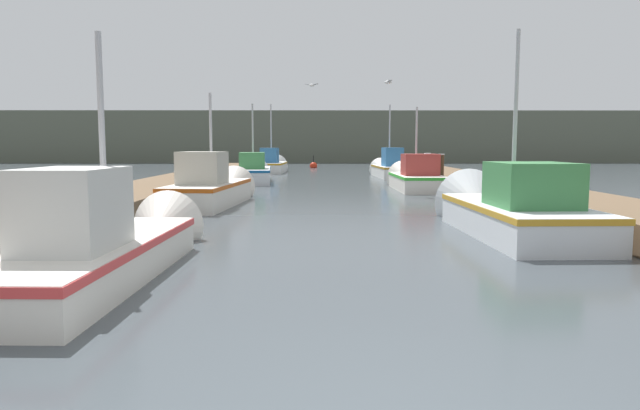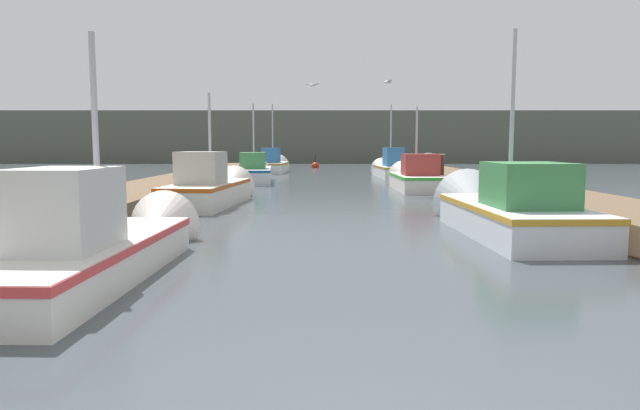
# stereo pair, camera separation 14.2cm
# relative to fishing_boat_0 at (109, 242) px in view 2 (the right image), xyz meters

# --- Properties ---
(dock_left) EXTENTS (2.45, 40.00, 0.51)m
(dock_left) POSITION_rel_fishing_boat_0_xyz_m (-2.37, 11.47, -0.17)
(dock_left) COLOR brown
(dock_left) RESTS_ON ground_plane
(dock_right) EXTENTS (2.45, 40.00, 0.51)m
(dock_right) POSITION_rel_fishing_boat_0_xyz_m (9.00, 11.47, -0.17)
(dock_right) COLOR brown
(dock_right) RESTS_ON ground_plane
(distant_shore_ridge) EXTENTS (120.00, 16.00, 5.03)m
(distant_shore_ridge) POSITION_rel_fishing_boat_0_xyz_m (3.32, 55.29, 2.09)
(distant_shore_ridge) COLOR #565B4C
(distant_shore_ridge) RESTS_ON ground_plane
(fishing_boat_0) EXTENTS (1.52, 5.66, 3.57)m
(fishing_boat_0) POSITION_rel_fishing_boat_0_xyz_m (0.00, 0.00, 0.00)
(fishing_boat_0) COLOR silver
(fishing_boat_0) RESTS_ON ground_plane
(fishing_boat_1) EXTENTS (1.93, 5.57, 4.46)m
(fishing_boat_1) POSITION_rel_fishing_boat_0_xyz_m (6.64, 3.69, 0.03)
(fishing_boat_1) COLOR silver
(fishing_boat_1) RESTS_ON ground_plane
(fishing_boat_2) EXTENTS (1.95, 5.62, 3.60)m
(fishing_boat_2) POSITION_rel_fishing_boat_0_xyz_m (-0.23, 9.06, 0.06)
(fishing_boat_2) COLOR silver
(fishing_boat_2) RESTS_ON ground_plane
(fishing_boat_3) EXTENTS (1.67, 5.31, 3.67)m
(fishing_boat_3) POSITION_rel_fishing_boat_0_xyz_m (6.69, 14.92, 0.01)
(fishing_boat_3) COLOR silver
(fishing_boat_3) RESTS_ON ground_plane
(fishing_boat_4) EXTENTS (2.01, 6.21, 4.06)m
(fishing_boat_4) POSITION_rel_fishing_boat_0_xyz_m (-0.19, 19.32, 0.04)
(fishing_boat_4) COLOR silver
(fishing_boat_4) RESTS_ON ground_plane
(fishing_boat_5) EXTENTS (1.67, 5.63, 4.27)m
(fishing_boat_5) POSITION_rel_fishing_boat_0_xyz_m (6.78, 23.61, 0.06)
(fishing_boat_5) COLOR silver
(fishing_boat_5) RESTS_ON ground_plane
(fishing_boat_6) EXTENTS (1.87, 5.10, 4.75)m
(fishing_boat_6) POSITION_rel_fishing_boat_0_xyz_m (-0.03, 28.45, 0.06)
(fishing_boat_6) COLOR silver
(fishing_boat_6) RESTS_ON ground_plane
(mooring_piling_0) EXTENTS (0.36, 0.36, 1.29)m
(mooring_piling_0) POSITION_rel_fishing_boat_0_xyz_m (7.73, 7.23, 0.23)
(mooring_piling_0) COLOR #473523
(mooring_piling_0) RESTS_ON ground_plane
(mooring_piling_1) EXTENTS (0.25, 0.25, 1.39)m
(mooring_piling_1) POSITION_rel_fishing_boat_0_xyz_m (7.67, 14.49, 0.28)
(mooring_piling_1) COLOR #473523
(mooring_piling_1) RESTS_ON ground_plane
(mooring_piling_3) EXTENTS (0.29, 0.29, 1.39)m
(mooring_piling_3) POSITION_rel_fishing_boat_0_xyz_m (7.77, 17.79, 0.28)
(mooring_piling_3) COLOR #473523
(mooring_piling_3) RESTS_ON ground_plane
(channel_buoy) EXTENTS (0.57, 0.57, 1.07)m
(channel_buoy) POSITION_rel_fishing_boat_0_xyz_m (2.58, 35.68, -0.26)
(channel_buoy) COLOR red
(channel_buoy) RESTS_ON ground_plane
(seagull_lead) EXTENTS (0.30, 0.56, 0.12)m
(seagull_lead) POSITION_rel_fishing_boat_0_xyz_m (5.36, 12.88, 3.54)
(seagull_lead) COLOR white
(seagull_1) EXTENTS (0.54, 0.36, 0.12)m
(seagull_1) POSITION_rel_fishing_boat_0_xyz_m (2.62, 15.49, 3.70)
(seagull_1) COLOR white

